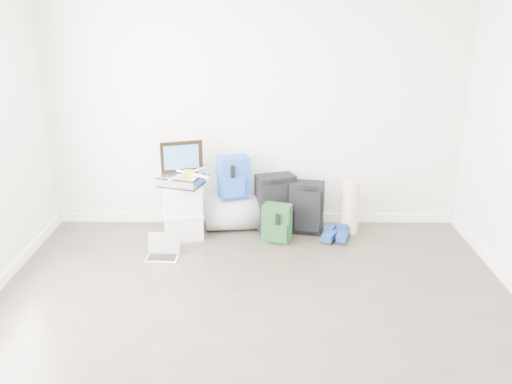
{
  "coord_description": "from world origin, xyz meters",
  "views": [
    {
      "loc": [
        0.04,
        -3.25,
        2.39
      ],
      "look_at": [
        0.01,
        1.9,
        0.57
      ],
      "focal_mm": 38.0,
      "sensor_mm": 36.0,
      "label": 1
    }
  ],
  "objects_px": {
    "briefcase": "(181,180)",
    "large_suitcase": "(275,203)",
    "laptop": "(163,252)",
    "boxes_stack": "(183,211)",
    "carry_on": "(307,208)",
    "duffel_bag": "(234,213)"
  },
  "relations": [
    {
      "from": "briefcase",
      "to": "large_suitcase",
      "type": "xyz_separation_m",
      "value": [
        0.98,
        0.2,
        -0.33
      ]
    },
    {
      "from": "briefcase",
      "to": "carry_on",
      "type": "height_order",
      "value": "briefcase"
    },
    {
      "from": "briefcase",
      "to": "duffel_bag",
      "type": "distance_m",
      "value": 0.73
    },
    {
      "from": "duffel_bag",
      "to": "laptop",
      "type": "relative_size",
      "value": 1.91
    },
    {
      "from": "boxes_stack",
      "to": "briefcase",
      "type": "height_order",
      "value": "briefcase"
    },
    {
      "from": "carry_on",
      "to": "laptop",
      "type": "height_order",
      "value": "carry_on"
    },
    {
      "from": "briefcase",
      "to": "laptop",
      "type": "xyz_separation_m",
      "value": [
        -0.14,
        -0.48,
        -0.59
      ]
    },
    {
      "from": "boxes_stack",
      "to": "large_suitcase",
      "type": "height_order",
      "value": "large_suitcase"
    },
    {
      "from": "briefcase",
      "to": "laptop",
      "type": "distance_m",
      "value": 0.77
    },
    {
      "from": "boxes_stack",
      "to": "large_suitcase",
      "type": "relative_size",
      "value": 0.93
    },
    {
      "from": "boxes_stack",
      "to": "large_suitcase",
      "type": "xyz_separation_m",
      "value": [
        0.98,
        0.2,
        0.02
      ]
    },
    {
      "from": "briefcase",
      "to": "duffel_bag",
      "type": "bearing_deg",
      "value": 41.07
    },
    {
      "from": "boxes_stack",
      "to": "large_suitcase",
      "type": "distance_m",
      "value": 1.0
    },
    {
      "from": "boxes_stack",
      "to": "carry_on",
      "type": "bearing_deg",
      "value": -7.15
    },
    {
      "from": "boxes_stack",
      "to": "carry_on",
      "type": "distance_m",
      "value": 1.33
    },
    {
      "from": "boxes_stack",
      "to": "laptop",
      "type": "height_order",
      "value": "boxes_stack"
    },
    {
      "from": "duffel_bag",
      "to": "laptop",
      "type": "height_order",
      "value": "duffel_bag"
    },
    {
      "from": "boxes_stack",
      "to": "briefcase",
      "type": "bearing_deg",
      "value": 0.0
    },
    {
      "from": "boxes_stack",
      "to": "carry_on",
      "type": "relative_size",
      "value": 1.02
    },
    {
      "from": "carry_on",
      "to": "laptop",
      "type": "xyz_separation_m",
      "value": [
        -1.46,
        -0.62,
        -0.23
      ]
    },
    {
      "from": "large_suitcase",
      "to": "carry_on",
      "type": "xyz_separation_m",
      "value": [
        0.34,
        -0.06,
        -0.03
      ]
    },
    {
      "from": "large_suitcase",
      "to": "laptop",
      "type": "xyz_separation_m",
      "value": [
        -1.13,
        -0.68,
        -0.26
      ]
    }
  ]
}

